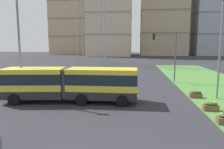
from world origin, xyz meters
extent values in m
cube|color=yellow|center=(-1.05, 11.35, 1.73)|extent=(6.01, 2.52, 2.55)
cube|color=#262628|center=(-1.05, 11.35, 0.80)|extent=(6.03, 2.54, 0.70)
cube|color=#19232D|center=(-1.05, 11.35, 2.15)|extent=(6.05, 2.56, 0.90)
cube|color=yellow|center=(-7.13, 10.96, 1.73)|extent=(5.46, 3.11, 2.55)
cube|color=#262628|center=(-7.13, 10.96, 0.80)|extent=(5.49, 3.13, 0.70)
cube|color=#19232D|center=(-7.13, 10.96, 2.15)|extent=(5.51, 3.16, 0.90)
cylinder|color=#383838|center=(-4.05, 11.34, 1.72)|extent=(2.40, 2.40, 2.45)
cylinder|color=black|center=(0.75, 12.60, 0.50)|extent=(1.00, 0.28, 1.00)
cylinder|color=black|center=(0.75, 10.10, 0.50)|extent=(1.00, 0.28, 1.00)
cylinder|color=black|center=(-2.65, 12.59, 0.50)|extent=(1.00, 0.28, 1.00)
cylinder|color=black|center=(-2.65, 10.09, 0.50)|extent=(1.00, 0.28, 1.00)
cylinder|color=black|center=(-8.57, 12.04, 0.50)|extent=(1.03, 0.40, 1.00)
cylinder|color=black|center=(-8.27, 9.56, 0.50)|extent=(1.03, 0.40, 1.00)
sphere|color=#F9EFC6|center=(1.97, 12.26, 0.80)|extent=(0.24, 0.24, 0.24)
sphere|color=#F9EFC6|center=(1.97, 10.46, 0.80)|extent=(0.24, 0.24, 0.24)
cube|color=#B7BABF|center=(-6.00, 23.73, 0.58)|extent=(4.53, 2.15, 0.80)
cube|color=black|center=(-6.15, 23.72, 1.28)|extent=(2.50, 1.87, 0.60)
cylinder|color=black|center=(-4.58, 24.75, 0.32)|extent=(0.66, 0.27, 0.64)
cylinder|color=black|center=(-4.43, 22.95, 0.32)|extent=(0.66, 0.27, 0.64)
cylinder|color=black|center=(-7.57, 24.51, 0.32)|extent=(0.66, 0.27, 0.64)
cylinder|color=black|center=(-7.42, 22.71, 0.32)|extent=(0.66, 0.27, 0.64)
sphere|color=#EF7566|center=(7.24, 6.81, 0.72)|extent=(0.20, 0.20, 0.20)
cube|color=brown|center=(7.52, 9.57, 0.30)|extent=(1.10, 0.56, 0.44)
ellipsoid|color=#2D6B28|center=(7.52, 9.57, 0.62)|extent=(0.99, 0.50, 0.28)
sphere|color=orange|center=(7.24, 9.57, 0.72)|extent=(0.20, 0.20, 0.20)
sphere|color=orange|center=(7.52, 9.65, 0.72)|extent=(0.20, 0.20, 0.20)
sphere|color=orange|center=(7.80, 9.51, 0.72)|extent=(0.20, 0.20, 0.20)
cube|color=brown|center=(7.52, 13.49, 0.30)|extent=(1.10, 0.56, 0.44)
ellipsoid|color=#2D6B28|center=(7.52, 13.49, 0.62)|extent=(0.99, 0.50, 0.28)
sphere|color=#EF7566|center=(7.24, 13.49, 0.72)|extent=(0.20, 0.20, 0.20)
sphere|color=#EF7566|center=(7.52, 13.57, 0.72)|extent=(0.20, 0.20, 0.20)
sphere|color=#EF7566|center=(7.80, 13.43, 0.72)|extent=(0.20, 0.20, 0.20)
cylinder|color=#474C51|center=(7.12, 22.00, 3.24)|extent=(0.16, 0.16, 6.47)
cylinder|color=#474C51|center=(5.53, 22.00, 6.27)|extent=(3.18, 0.10, 0.10)
cube|color=black|center=(4.25, 22.00, 6.07)|extent=(0.28, 0.28, 0.80)
sphere|color=red|center=(4.25, 22.00, 6.32)|extent=(0.16, 0.16, 0.16)
sphere|color=yellow|center=(4.25, 22.00, 6.06)|extent=(0.16, 0.16, 0.16)
sphere|color=green|center=(4.25, 22.00, 5.80)|extent=(0.16, 0.16, 0.16)
cylinder|color=slate|center=(-8.50, 11.33, 4.69)|extent=(0.18, 0.18, 9.38)
cylinder|color=slate|center=(9.42, 13.47, 4.57)|extent=(0.18, 0.18, 9.13)
cube|color=tan|center=(-30.00, 103.48, 25.89)|extent=(21.43, 15.50, 51.78)
cube|color=#85765B|center=(-30.00, 103.48, 8.98)|extent=(21.63, 15.70, 0.70)
cube|color=#85765B|center=(-30.00, 103.48, 17.61)|extent=(21.63, 15.70, 0.70)
cube|color=#85765B|center=(-30.00, 103.48, 26.24)|extent=(21.63, 15.70, 0.70)
cube|color=#C6B299|center=(-8.98, 88.77, 21.84)|extent=(18.62, 19.46, 43.67)
cube|color=gray|center=(-8.98, 88.77, 9.08)|extent=(18.82, 19.66, 0.70)
cube|color=gray|center=(-8.98, 88.77, 17.82)|extent=(18.82, 19.66, 0.70)
cube|color=tan|center=(14.99, 97.59, 24.18)|extent=(20.51, 19.90, 48.37)
cube|color=#85765B|center=(14.99, 97.59, 10.02)|extent=(20.71, 20.10, 0.70)
cube|color=#85765B|center=(14.99, 97.59, 19.70)|extent=(20.71, 20.10, 0.70)
cube|color=gray|center=(38.65, 98.61, 9.49)|extent=(19.51, 19.68, 0.70)
cube|color=gray|center=(38.65, 98.61, 18.63)|extent=(19.51, 19.68, 0.70)
cylinder|color=gray|center=(-6.35, 51.10, 16.07)|extent=(0.24, 0.24, 32.14)
cylinder|color=gray|center=(-12.35, 51.10, 16.07)|extent=(0.24, 0.24, 32.14)
camera|label=1|loc=(1.64, -6.66, 5.09)|focal=33.85mm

